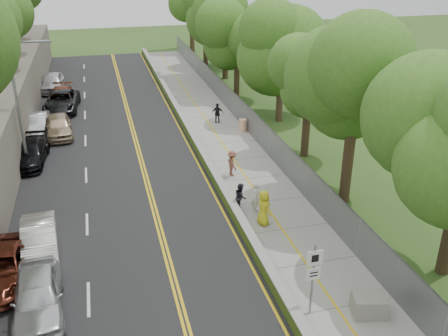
{
  "coord_description": "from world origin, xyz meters",
  "views": [
    {
      "loc": [
        -5.97,
        -16.84,
        13.11
      ],
      "look_at": [
        0.5,
        8.0,
        1.4
      ],
      "focal_mm": 40.0,
      "sensor_mm": 36.0,
      "label": 1
    }
  ],
  "objects_px": {
    "construction_barrel": "(243,125)",
    "car_2": "(2,267)",
    "streetlight": "(20,97)",
    "person_far": "(218,113)",
    "concrete_block": "(369,305)",
    "car_1": "(39,240)",
    "painter_0": "(264,208)",
    "signpost": "(313,272)",
    "car_0": "(38,296)"
  },
  "relations": [
    {
      "from": "construction_barrel",
      "to": "car_2",
      "type": "relative_size",
      "value": 0.19
    },
    {
      "from": "streetlight",
      "to": "person_far",
      "type": "distance_m",
      "value": 14.87
    },
    {
      "from": "concrete_block",
      "to": "car_2",
      "type": "height_order",
      "value": "car_2"
    },
    {
      "from": "construction_barrel",
      "to": "car_2",
      "type": "height_order",
      "value": "car_2"
    },
    {
      "from": "car_1",
      "to": "painter_0",
      "type": "distance_m",
      "value": 10.69
    },
    {
      "from": "streetlight",
      "to": "car_2",
      "type": "distance_m",
      "value": 12.49
    },
    {
      "from": "car_1",
      "to": "person_far",
      "type": "xyz_separation_m",
      "value": [
        12.15,
        15.42,
        0.09
      ]
    },
    {
      "from": "signpost",
      "to": "painter_0",
      "type": "relative_size",
      "value": 1.67
    },
    {
      "from": "streetlight",
      "to": "person_far",
      "type": "relative_size",
      "value": 5.03
    },
    {
      "from": "signpost",
      "to": "person_far",
      "type": "bearing_deg",
      "value": 85.23
    },
    {
      "from": "concrete_block",
      "to": "streetlight",
      "type": "bearing_deg",
      "value": 127.82
    },
    {
      "from": "construction_barrel",
      "to": "concrete_block",
      "type": "xyz_separation_m",
      "value": [
        -1.1,
        -20.63,
        -0.04
      ]
    },
    {
      "from": "signpost",
      "to": "concrete_block",
      "type": "xyz_separation_m",
      "value": [
        2.15,
        -0.58,
        -1.49
      ]
    },
    {
      "from": "signpost",
      "to": "car_2",
      "type": "bearing_deg",
      "value": 156.09
    },
    {
      "from": "car_1",
      "to": "streetlight",
      "type": "bearing_deg",
      "value": 91.92
    },
    {
      "from": "car_0",
      "to": "streetlight",
      "type": "bearing_deg",
      "value": 91.76
    },
    {
      "from": "car_0",
      "to": "signpost",
      "type": "bearing_deg",
      "value": -18.98
    },
    {
      "from": "signpost",
      "to": "car_1",
      "type": "xyz_separation_m",
      "value": [
        -10.29,
        6.87,
        -1.21
      ]
    },
    {
      "from": "construction_barrel",
      "to": "car_1",
      "type": "bearing_deg",
      "value": -135.78
    },
    {
      "from": "car_2",
      "to": "streetlight",
      "type": "bearing_deg",
      "value": 95.03
    },
    {
      "from": "car_1",
      "to": "car_2",
      "type": "xyz_separation_m",
      "value": [
        -1.36,
        -1.71,
        -0.04
      ]
    },
    {
      "from": "construction_barrel",
      "to": "car_0",
      "type": "height_order",
      "value": "car_0"
    },
    {
      "from": "signpost",
      "to": "car_0",
      "type": "height_order",
      "value": "signpost"
    },
    {
      "from": "streetlight",
      "to": "car_0",
      "type": "height_order",
      "value": "streetlight"
    },
    {
      "from": "signpost",
      "to": "car_0",
      "type": "relative_size",
      "value": 0.68
    },
    {
      "from": "person_far",
      "to": "painter_0",
      "type": "bearing_deg",
      "value": 102.44
    },
    {
      "from": "car_0",
      "to": "car_1",
      "type": "relative_size",
      "value": 1.05
    },
    {
      "from": "streetlight",
      "to": "construction_barrel",
      "type": "xyz_separation_m",
      "value": [
        14.76,
        3.03,
        -4.13
      ]
    },
    {
      "from": "car_2",
      "to": "painter_0",
      "type": "xyz_separation_m",
      "value": [
        12.05,
        1.61,
        0.27
      ]
    },
    {
      "from": "car_2",
      "to": "person_far",
      "type": "height_order",
      "value": "person_far"
    },
    {
      "from": "painter_0",
      "to": "person_far",
      "type": "xyz_separation_m",
      "value": [
        1.46,
        15.51,
        -0.13
      ]
    },
    {
      "from": "streetlight",
      "to": "car_1",
      "type": "height_order",
      "value": "streetlight"
    },
    {
      "from": "car_0",
      "to": "car_2",
      "type": "height_order",
      "value": "car_0"
    },
    {
      "from": "painter_0",
      "to": "streetlight",
      "type": "bearing_deg",
      "value": 32.29
    },
    {
      "from": "car_2",
      "to": "painter_0",
      "type": "bearing_deg",
      "value": 13.32
    },
    {
      "from": "signpost",
      "to": "person_far",
      "type": "xyz_separation_m",
      "value": [
        1.86,
        22.29,
        -1.12
      ]
    },
    {
      "from": "streetlight",
      "to": "concrete_block",
      "type": "distance_m",
      "value": 22.67
    },
    {
      "from": "construction_barrel",
      "to": "person_far",
      "type": "xyz_separation_m",
      "value": [
        -1.39,
        2.24,
        0.33
      ]
    },
    {
      "from": "painter_0",
      "to": "car_2",
      "type": "bearing_deg",
      "value": 80.59
    },
    {
      "from": "construction_barrel",
      "to": "car_0",
      "type": "xyz_separation_m",
      "value": [
        -13.3,
        -17.37,
        0.31
      ]
    },
    {
      "from": "construction_barrel",
      "to": "concrete_block",
      "type": "bearing_deg",
      "value": -93.05
    },
    {
      "from": "concrete_block",
      "to": "car_2",
      "type": "relative_size",
      "value": 0.26
    },
    {
      "from": "car_1",
      "to": "person_far",
      "type": "distance_m",
      "value": 19.63
    },
    {
      "from": "car_0",
      "to": "painter_0",
      "type": "relative_size",
      "value": 2.46
    },
    {
      "from": "car_2",
      "to": "painter_0",
      "type": "relative_size",
      "value": 2.6
    },
    {
      "from": "painter_0",
      "to": "person_far",
      "type": "bearing_deg",
      "value": -22.42
    },
    {
      "from": "painter_0",
      "to": "car_0",
      "type": "bearing_deg",
      "value": 94.39
    },
    {
      "from": "person_far",
      "to": "streetlight",
      "type": "bearing_deg",
      "value": 39.35
    },
    {
      "from": "signpost",
      "to": "car_0",
      "type": "xyz_separation_m",
      "value": [
        -10.05,
        2.68,
        -1.14
      ]
    },
    {
      "from": "construction_barrel",
      "to": "car_1",
      "type": "height_order",
      "value": "car_1"
    }
  ]
}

